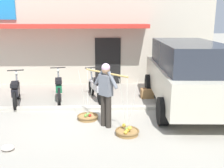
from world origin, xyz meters
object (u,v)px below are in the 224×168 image
Objects in this scene: fruit_vendor at (106,91)px; motorcycle_second_in_row at (59,87)px; motorcycle_nearest_shop at (16,91)px; parked_truck at (186,73)px; wooden_crate at (147,93)px; fruit_basket_left_side at (127,131)px; motorcycle_third_in_row at (96,87)px; fruit_basket_right_side at (88,117)px; plastic_litter_bag at (8,148)px.

fruit_vendor reaches higher than motorcycle_second_in_row.
parked_truck is at bearing -4.91° from motorcycle_nearest_shop.
parked_truck reaches higher than wooden_crate.
fruit_basket_left_side is (0.52, -0.52, -0.90)m from fruit_vendor.
motorcycle_third_in_row is 4.02× the size of wooden_crate.
fruit_basket_right_side is 3.36m from parked_truck.
motorcycle_second_in_row is at bearing 126.33° from fruit_basket_left_side.
fruit_basket_left_side is at bearing -45.51° from fruit_vendor.
fruit_vendor is 3.57m from motorcycle_nearest_shop.
motorcycle_third_in_row is at bearing 106.44° from fruit_basket_left_side.
fruit_vendor reaches higher than fruit_basket_left_side.
motorcycle_nearest_shop is 1.01× the size of motorcycle_third_in_row.
motorcycle_third_in_row is 4.06m from plastic_litter_bag.
parked_truck reaches higher than motorcycle_nearest_shop.
fruit_basket_right_side is at bearing -95.64° from motorcycle_third_in_row.
fruit_vendor is at bearing -81.92° from motorcycle_third_in_row.
fruit_basket_right_side is at bearing -59.25° from motorcycle_second_in_row.
wooden_crate is at bearing 46.37° from plastic_litter_bag.
fruit_basket_right_side reaches higher than motorcycle_second_in_row.
fruit_basket_right_side is 2.20m from motorcycle_second_in_row.
fruit_basket_left_side is 2.76m from plastic_litter_bag.
motorcycle_second_in_row is at bearing 178.64° from motorcycle_third_in_row.
fruit_basket_right_side is 1.88m from motorcycle_third_in_row.
motorcycle_second_in_row and motorcycle_third_in_row have the same top height.
fruit_basket_right_side reaches higher than wooden_crate.
plastic_litter_bag is (-1.63, -1.78, -0.01)m from fruit_basket_right_side.
fruit_vendor is 0.94× the size of motorcycle_second_in_row.
fruit_basket_left_side is at bearing -53.67° from motorcycle_second_in_row.
wooden_crate is (3.65, 3.83, 0.09)m from plastic_litter_bag.
parked_truck is (2.02, 1.98, 1.05)m from fruit_basket_left_side.
motorcycle_nearest_shop is at bearing 146.91° from fruit_vendor.
fruit_basket_left_side is at bearing 15.44° from plastic_litter_bag.
parked_truck is at bearing 17.05° from fruit_basket_right_side.
motorcycle_second_in_row is (-1.63, 2.39, -0.52)m from fruit_vendor.
motorcycle_third_in_row reaches higher than wooden_crate.
motorcycle_third_in_row is (2.62, 0.43, 0.00)m from motorcycle_nearest_shop.
parked_truck is at bearing -47.52° from wooden_crate.
fruit_basket_right_side is 0.82× the size of motorcycle_third_in_row.
fruit_vendor is 2.65m from plastic_litter_bag.
motorcycle_nearest_shop is at bearing 175.09° from parked_truck.
fruit_basket_right_side reaches higher than plastic_litter_bag.
fruit_vendor reaches higher than motorcycle_third_in_row.
parked_truck reaches higher than fruit_basket_right_side.
motorcycle_nearest_shop is at bearing -171.78° from wooden_crate.
fruit_basket_right_side is 0.30× the size of parked_truck.
motorcycle_nearest_shop is 4.07× the size of wooden_crate.
fruit_vendor is 2.93m from motorcycle_second_in_row.
wooden_crate reaches higher than plastic_litter_bag.
fruit_vendor is 3.09m from wooden_crate.
parked_truck reaches higher than motorcycle_second_in_row.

